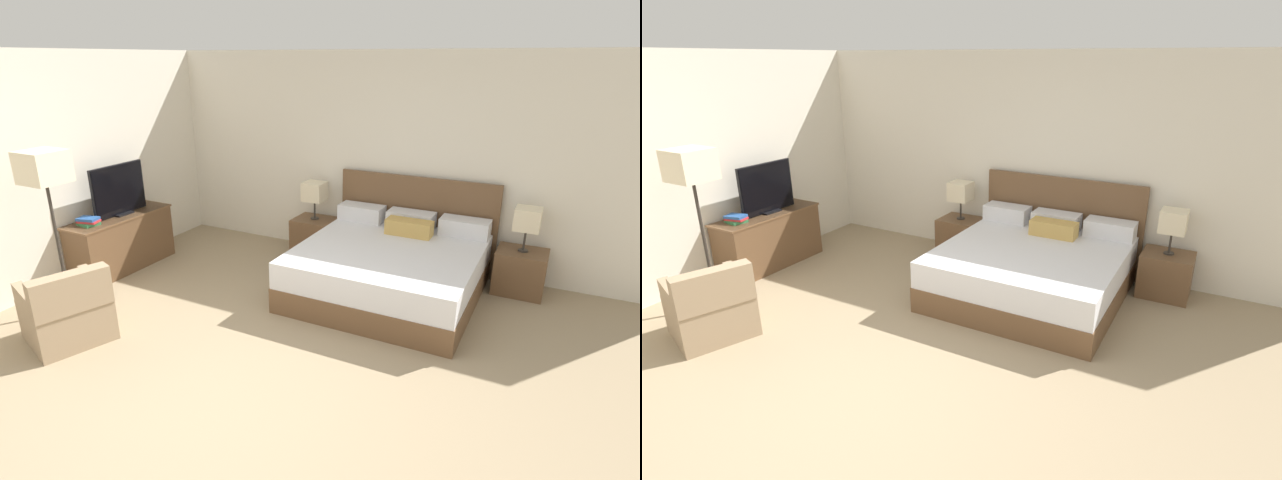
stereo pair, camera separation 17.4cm
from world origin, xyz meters
TOP-DOWN VIEW (x-y plane):
  - ground_plane at (0.00, 0.00)m, footprint 10.67×10.67m
  - wall_back at (0.00, 3.59)m, footprint 7.18×0.06m
  - wall_left at (-3.02, 1.48)m, footprint 0.06×5.36m
  - bed at (0.54, 2.59)m, footprint 2.00×1.98m
  - nightstand_left at (-0.78, 3.26)m, footprint 0.54×0.46m
  - nightstand_right at (1.86, 3.26)m, footprint 0.54×0.46m
  - table_lamp_left at (-0.78, 3.27)m, footprint 0.27×0.27m
  - table_lamp_right at (1.86, 3.27)m, footprint 0.27×0.27m
  - dresser at (-2.73, 1.73)m, footprint 0.47×1.37m
  - tv at (-2.73, 1.79)m, footprint 0.18×0.78m
  - book_red_cover at (-2.74, 1.31)m, footprint 0.24×0.20m
  - book_blue_cover at (-2.73, 1.31)m, footprint 0.26×0.20m
  - book_small_top at (-2.74, 1.31)m, footprint 0.26×0.21m
  - armchair_by_window at (-1.83, 0.24)m, footprint 0.88×0.87m
  - floor_lamp at (-2.34, 0.62)m, footprint 0.38×0.38m

SIDE VIEW (x-z plane):
  - ground_plane at x=0.00m, z-range 0.00..0.00m
  - nightstand_left at x=-0.78m, z-range 0.00..0.50m
  - nightstand_right at x=1.86m, z-range 0.00..0.50m
  - armchair_by_window at x=-1.83m, z-range -0.10..0.66m
  - bed at x=0.54m, z-range -0.27..0.90m
  - dresser at x=-2.73m, z-range 0.01..0.71m
  - book_red_cover at x=-2.74m, z-range 0.70..0.73m
  - book_blue_cover at x=-2.73m, z-range 0.73..0.76m
  - book_small_top at x=-2.74m, z-range 0.76..0.79m
  - table_lamp_left at x=-0.78m, z-range 0.62..1.13m
  - table_lamp_right at x=1.86m, z-range 0.62..1.13m
  - tv at x=-2.73m, z-range 0.69..1.32m
  - wall_back at x=0.00m, z-range 0.00..2.64m
  - wall_left at x=-3.02m, z-range 0.00..2.64m
  - floor_lamp at x=-2.34m, z-range 0.61..2.33m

